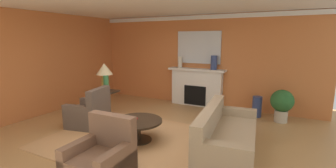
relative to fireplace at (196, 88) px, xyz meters
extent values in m
plane|color=tan|center=(-0.08, -2.94, -0.56)|extent=(8.82, 8.82, 0.00)
cube|color=#CC723D|center=(-0.08, 0.21, 0.84)|extent=(7.38, 0.12, 2.80)
cube|color=#CC723D|center=(-3.53, -2.64, 0.84)|extent=(0.12, 6.79, 2.80)
cube|color=white|center=(-0.08, -2.64, 2.28)|extent=(7.38, 6.79, 0.06)
cube|color=white|center=(-0.08, 0.13, 2.17)|extent=(7.38, 0.08, 0.12)
cube|color=tan|center=(-0.11, -3.08, -0.55)|extent=(3.72, 2.74, 0.01)
cube|color=white|center=(0.00, 0.01, 0.00)|extent=(1.60, 0.25, 1.12)
cube|color=black|center=(0.00, -0.01, -0.21)|extent=(0.70, 0.26, 0.60)
cube|color=white|center=(0.00, -0.02, 0.59)|extent=(1.80, 0.35, 0.06)
cube|color=silver|center=(0.00, 0.12, 1.26)|extent=(1.40, 0.04, 0.99)
cube|color=tan|center=(1.68, -2.82, -0.33)|extent=(1.12, 2.19, 0.45)
cube|color=tan|center=(1.33, -2.85, 0.09)|extent=(0.43, 2.11, 0.40)
cube|color=tan|center=(1.79, -3.76, -0.25)|extent=(0.92, 0.30, 0.62)
cube|color=tan|center=(1.58, -1.87, -0.25)|extent=(0.92, 0.30, 0.62)
cube|color=brown|center=(-1.67, -2.92, -0.34)|extent=(0.95, 0.95, 0.44)
cube|color=brown|center=(-1.36, -2.85, 0.14)|extent=(0.32, 0.82, 0.51)
cube|color=brown|center=(-1.74, -2.60, -0.26)|extent=(0.81, 0.30, 0.60)
cube|color=brown|center=(-1.60, -3.24, -0.26)|extent=(0.81, 0.30, 0.60)
cube|color=brown|center=(0.22, -4.54, -0.34)|extent=(0.82, 0.82, 0.44)
cube|color=brown|center=(0.21, -4.22, 0.14)|extent=(0.80, 0.18, 0.51)
cube|color=brown|center=(-0.11, -4.55, -0.26)|extent=(0.16, 0.80, 0.60)
cylinder|color=#2D2319|center=(-0.11, -3.08, -0.13)|extent=(1.00, 1.00, 0.04)
cylinder|color=#2D2319|center=(-0.11, -3.08, -0.35)|extent=(0.12, 0.12, 0.41)
cylinder|color=#2D2319|center=(-0.11, -3.08, -0.54)|extent=(0.56, 0.56, 0.03)
cube|color=#2D2319|center=(-1.80, -2.13, 0.12)|extent=(0.56, 0.56, 0.04)
cube|color=#2D2319|center=(-1.80, -2.13, -0.23)|extent=(0.10, 0.10, 0.66)
cube|color=#2D2319|center=(-1.80, -2.13, -0.54)|extent=(0.45, 0.45, 0.04)
cylinder|color=#B28E38|center=(-1.80, -2.13, 0.37)|extent=(0.18, 0.18, 0.45)
cone|color=#C6B284|center=(-1.80, -2.13, 0.74)|extent=(0.44, 0.44, 0.30)
cylinder|color=beige|center=(-0.55, -0.05, 0.80)|extent=(0.13, 0.13, 0.35)
cylinder|color=navy|center=(0.55, -0.05, 0.83)|extent=(0.20, 0.20, 0.42)
cylinder|color=navy|center=(1.86, -0.30, -0.28)|extent=(0.25, 0.25, 0.56)
cylinder|color=#33703D|center=(-1.65, -2.25, 0.37)|extent=(0.14, 0.14, 0.45)
cube|color=maroon|center=(-0.23, -3.12, -0.09)|extent=(0.18, 0.17, 0.03)
cylinder|color=#BCB29E|center=(2.46, -0.46, -0.41)|extent=(0.32, 0.32, 0.30)
sphere|color=#28602D|center=(2.46, -0.46, -0.01)|extent=(0.56, 0.56, 0.56)
camera|label=1|loc=(2.56, -6.90, 1.52)|focal=25.39mm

